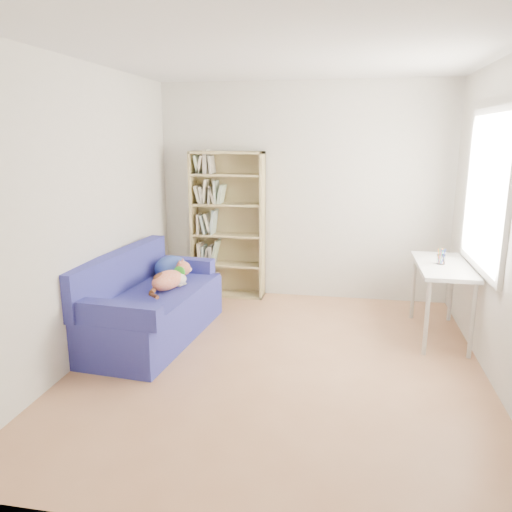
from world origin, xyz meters
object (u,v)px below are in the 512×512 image
at_px(bookshelf, 228,231).
at_px(pen_cup, 441,258).
at_px(desk, 443,273).
at_px(sofa, 150,305).

bearing_deg(bookshelf, pen_cup, -21.59).
bearing_deg(desk, sofa, -169.62).
xyz_separation_m(sofa, pen_cup, (2.81, 0.52, 0.48)).
bearing_deg(bookshelf, desk, -21.29).
bearing_deg(desk, pen_cup, -174.41).
bearing_deg(pen_cup, bookshelf, 158.41).
distance_m(sofa, desk, 2.90).
bearing_deg(desk, bookshelf, 158.71).
height_order(sofa, pen_cup, pen_cup).
xyz_separation_m(bookshelf, pen_cup, (2.36, -0.93, -0.02)).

